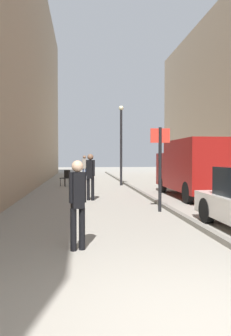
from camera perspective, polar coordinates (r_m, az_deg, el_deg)
name	(u,v)px	position (r m, az deg, el deg)	size (l,w,h in m)	color
ground_plane	(106,193)	(15.07, -1.70, -4.48)	(80.00, 80.00, 0.00)	gray
kerb_strip	(139,191)	(15.27, 4.23, -4.17)	(0.16, 40.00, 0.12)	slate
pedestrian_main_foreground	(90,174)	(12.39, -4.53, -1.01)	(0.34, 0.27, 1.81)	black
pedestrian_mid_block	(78,199)	(5.76, -6.83, -5.47)	(0.31, 0.24, 1.63)	black
pedestrian_far_crossing	(84,166)	(23.48, -5.61, 0.38)	(0.35, 0.26, 1.83)	#2D3851
delivery_van	(194,167)	(13.77, 14.00, 0.21)	(2.02, 5.29, 2.39)	maroon
street_sign_post	(160,162)	(9.85, 8.01, 1.13)	(0.60, 0.10, 2.60)	black
lamp_post	(121,140)	(19.00, 1.02, 5.06)	(0.28, 0.28, 4.76)	black
cafe_chair_near_window	(66,177)	(18.81, -8.92, -1.56)	(0.62, 0.62, 0.94)	black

